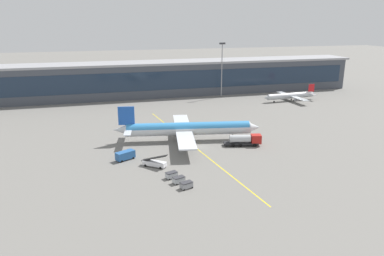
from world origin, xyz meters
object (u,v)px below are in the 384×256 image
(main_airliner, at_px, (187,129))
(belt_loader, at_px, (155,163))
(crew_van, at_px, (125,155))
(commuter_jet_far, at_px, (291,96))
(baggage_cart_1, at_px, (179,180))
(baggage_cart_2, at_px, (172,175))
(fuel_tanker, at_px, (245,140))
(baggage_cart_0, at_px, (186,185))

(main_airliner, bearing_deg, belt_loader, -126.81)
(crew_van, relative_size, commuter_jet_far, 0.20)
(crew_van, height_order, baggage_cart_1, crew_van)
(main_airliner, bearing_deg, baggage_cart_2, -112.47)
(fuel_tanker, xyz_separation_m, baggage_cart_1, (-24.39, -19.62, -0.96))
(crew_van, bearing_deg, main_airliner, 29.01)
(main_airliner, distance_m, baggage_cart_1, 30.10)
(belt_loader, xyz_separation_m, commuter_jet_far, (71.84, 59.41, 1.45))
(baggage_cart_0, height_order, commuter_jet_far, commuter_jet_far)
(crew_van, bearing_deg, baggage_cart_2, -57.35)
(commuter_jet_far, bearing_deg, baggage_cart_1, -134.14)
(main_airliner, height_order, crew_van, main_airliner)
(fuel_tanker, height_order, baggage_cart_1, fuel_tanker)
(crew_van, bearing_deg, belt_loader, -44.56)
(crew_van, bearing_deg, baggage_cart_1, -59.66)
(crew_van, xyz_separation_m, baggage_cart_1, (10.22, -17.46, -0.53))
(fuel_tanker, bearing_deg, baggage_cart_1, -141.19)
(main_airliner, relative_size, fuel_tanker, 3.98)
(belt_loader, bearing_deg, main_airliner, 53.19)
(commuter_jet_far, bearing_deg, belt_loader, -140.41)
(fuel_tanker, relative_size, baggage_cart_0, 3.70)
(belt_loader, height_order, commuter_jet_far, commuter_jet_far)
(crew_van, xyz_separation_m, baggage_cart_0, (11.21, -20.51, -0.53))
(main_airliner, relative_size, baggage_cart_0, 14.72)
(fuel_tanker, distance_m, belt_loader, 29.30)
(fuel_tanker, xyz_separation_m, commuter_jet_far, (43.87, 50.71, 0.69))
(baggage_cart_1, xyz_separation_m, commuter_jet_far, (68.26, 70.33, 1.65))
(belt_loader, height_order, baggage_cart_1, belt_loader)
(fuel_tanker, distance_m, baggage_cart_0, 32.60)
(baggage_cart_2, bearing_deg, crew_van, 122.65)
(belt_loader, bearing_deg, commuter_jet_far, 39.59)
(fuel_tanker, xyz_separation_m, baggage_cart_2, (-25.38, -16.58, -0.96))
(baggage_cart_0, bearing_deg, commuter_jet_far, 47.48)
(baggage_cart_0, height_order, baggage_cart_1, same)
(fuel_tanker, height_order, baggage_cart_0, fuel_tanker)
(belt_loader, bearing_deg, baggage_cart_0, -71.90)
(main_airliner, xyz_separation_m, commuter_jet_far, (58.76, 41.93, -1.33))
(baggage_cart_1, bearing_deg, baggage_cart_2, 107.92)
(fuel_tanker, relative_size, baggage_cart_1, 3.70)
(fuel_tanker, bearing_deg, crew_van, -176.44)
(crew_van, height_order, baggage_cart_0, crew_van)
(baggage_cart_1, bearing_deg, baggage_cart_0, -72.08)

